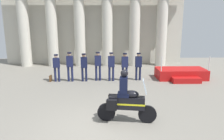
# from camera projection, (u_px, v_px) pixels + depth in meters

# --- Properties ---
(ground_plane) EXTENTS (28.00, 28.00, 0.00)m
(ground_plane) POSITION_uv_depth(u_px,v_px,m) (97.00, 129.00, 7.04)
(ground_plane) COLOR gray
(colonnade_backdrop) EXTENTS (14.64, 1.69, 6.64)m
(colonnade_backdrop) POSITION_uv_depth(u_px,v_px,m) (94.00, 23.00, 16.93)
(colonnade_backdrop) COLOR beige
(colonnade_backdrop) RESTS_ON ground_plane
(reviewing_stand) EXTENTS (2.99, 1.99, 1.52)m
(reviewing_stand) POSITION_uv_depth(u_px,v_px,m) (181.00, 74.00, 13.16)
(reviewing_stand) COLOR #B71414
(reviewing_stand) RESTS_ON ground_plane
(officer_in_row_0) EXTENTS (0.40, 0.25, 1.63)m
(officer_in_row_0) POSITION_uv_depth(u_px,v_px,m) (57.00, 66.00, 12.40)
(officer_in_row_0) COLOR #191E42
(officer_in_row_0) RESTS_ON ground_plane
(officer_in_row_1) EXTENTS (0.40, 0.25, 1.74)m
(officer_in_row_1) POSITION_uv_depth(u_px,v_px,m) (70.00, 64.00, 12.42)
(officer_in_row_1) COLOR #191E42
(officer_in_row_1) RESTS_ON ground_plane
(officer_in_row_2) EXTENTS (0.40, 0.25, 1.67)m
(officer_in_row_2) POSITION_uv_depth(u_px,v_px,m) (84.00, 65.00, 12.45)
(officer_in_row_2) COLOR #141938
(officer_in_row_2) RESTS_ON ground_plane
(officer_in_row_3) EXTENTS (0.40, 0.25, 1.73)m
(officer_in_row_3) POSITION_uv_depth(u_px,v_px,m) (98.00, 64.00, 12.60)
(officer_in_row_3) COLOR #191E42
(officer_in_row_3) RESTS_ON ground_plane
(officer_in_row_4) EXTENTS (0.40, 0.25, 1.71)m
(officer_in_row_4) POSITION_uv_depth(u_px,v_px,m) (111.00, 64.00, 12.53)
(officer_in_row_4) COLOR #191E42
(officer_in_row_4) RESTS_ON ground_plane
(officer_in_row_5) EXTENTS (0.40, 0.25, 1.68)m
(officer_in_row_5) POSITION_uv_depth(u_px,v_px,m) (125.00, 65.00, 12.55)
(officer_in_row_5) COLOR #191E42
(officer_in_row_5) RESTS_ON ground_plane
(officer_in_row_6) EXTENTS (0.40, 0.25, 1.67)m
(officer_in_row_6) POSITION_uv_depth(u_px,v_px,m) (138.00, 64.00, 12.68)
(officer_in_row_6) COLOR #141938
(officer_in_row_6) RESTS_ON ground_plane
(motorcycle_with_rider) EXTENTS (2.08, 0.75, 1.90)m
(motorcycle_with_rider) POSITION_uv_depth(u_px,v_px,m) (125.00, 100.00, 7.39)
(motorcycle_with_rider) COLOR black
(motorcycle_with_rider) RESTS_ON ground_plane
(briefcase_on_ground) EXTENTS (0.10, 0.32, 0.36)m
(briefcase_on_ground) POSITION_uv_depth(u_px,v_px,m) (51.00, 78.00, 12.61)
(briefcase_on_ground) COLOR brown
(briefcase_on_ground) RESTS_ON ground_plane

